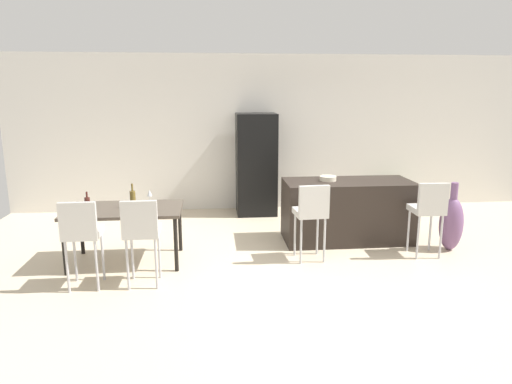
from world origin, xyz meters
TOP-DOWN VIEW (x-y plane):
  - ground_plane at (0.00, 0.00)m, footprint 10.00×10.00m
  - back_wall at (0.00, 2.80)m, footprint 10.00×0.12m
  - kitchen_island at (0.78, 0.63)m, footprint 1.90×0.83m
  - bar_chair_left at (0.05, -0.16)m, footprint 0.43×0.43m
  - bar_chair_middle at (1.66, -0.16)m, footprint 0.41×0.41m
  - dining_table at (-2.39, 0.01)m, footprint 1.48×0.89m
  - dining_chair_near at (-2.72, -0.79)m, footprint 0.41×0.41m
  - dining_chair_far at (-2.06, -0.79)m, footprint 0.40×0.40m
  - wine_bottle_end at (-2.28, 0.03)m, footprint 0.07×0.07m
  - wine_bottle_near at (-2.79, -0.19)m, footprint 0.07×0.07m
  - wine_glass_left at (-2.10, 0.33)m, footprint 0.07×0.07m
  - refrigerator at (-0.44, 2.36)m, footprint 0.72×0.68m
  - fruit_bowl at (0.48, 0.69)m, footprint 0.24×0.24m
  - floor_vase at (2.13, 0.06)m, footprint 0.33×0.33m
  - potted_plant at (2.18, 2.35)m, footprint 0.34×0.34m

SIDE VIEW (x-z plane):
  - ground_plane at x=0.00m, z-range 0.00..0.00m
  - potted_plant at x=2.18m, z-range 0.04..0.58m
  - floor_vase at x=2.13m, z-range -0.10..0.89m
  - kitchen_island at x=0.78m, z-range 0.00..0.92m
  - dining_table at x=-2.39m, z-range 0.31..1.05m
  - bar_chair_left at x=0.05m, z-range 0.17..1.22m
  - bar_chair_middle at x=1.66m, z-range 0.17..1.22m
  - dining_chair_near at x=-2.72m, z-range 0.17..1.22m
  - dining_chair_far at x=-2.06m, z-range 0.17..1.22m
  - wine_bottle_near at x=-2.79m, z-range 0.71..0.98m
  - wine_bottle_end at x=-2.28m, z-range 0.70..1.02m
  - wine_glass_left at x=-2.10m, z-range 0.78..0.95m
  - refrigerator at x=-0.44m, z-range 0.00..1.84m
  - fruit_bowl at x=0.48m, z-range 0.92..0.99m
  - back_wall at x=0.00m, z-range 0.00..2.90m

